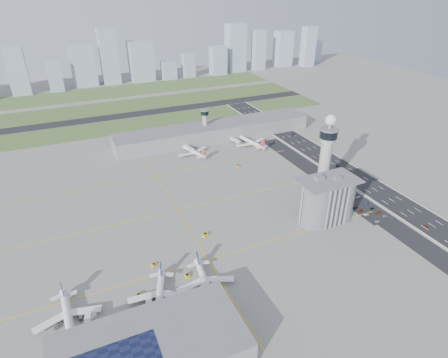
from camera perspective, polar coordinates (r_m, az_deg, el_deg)
name	(u,v)px	position (r m, az deg, el deg)	size (l,w,h in m)	color
ground	(244,219)	(266.82, 3.10, -6.10)	(1000.00, 1000.00, 0.00)	gray
grass_strip_0	(142,123)	(453.46, -12.36, 8.27)	(480.00, 50.00, 0.08)	#44602D
grass_strip_1	(129,106)	(523.63, -14.27, 10.75)	(480.00, 60.00, 0.08)	#526C33
grass_strip_2	(118,91)	(599.76, -15.83, 12.75)	(480.00, 70.00, 0.08)	#4C6932
runway	(135,114)	(487.89, -13.37, 9.59)	(480.00, 22.00, 0.10)	black
highway	(369,186)	(328.81, 21.27, -1.04)	(28.00, 500.00, 0.10)	black
barrier_left	(356,189)	(319.44, 19.48, -1.47)	(0.60, 500.00, 1.20)	#9E9E99
barrier_right	(382,182)	(338.01, 22.99, -0.46)	(0.60, 500.00, 1.20)	#9E9E99
landside_road	(354,199)	(306.67, 19.16, -2.83)	(18.00, 260.00, 0.08)	black
parking_lot	(363,207)	(298.32, 20.38, -3.98)	(20.00, 44.00, 0.10)	black
taxiway_line_h_0	(208,260)	(231.89, -2.49, -12.23)	(260.00, 0.60, 0.01)	yellow
taxiway_line_h_1	(177,210)	(277.70, -7.15, -4.78)	(260.00, 0.60, 0.01)	yellow
taxiway_line_h_2	(156,176)	(328.12, -10.36, 0.50)	(260.00, 0.60, 0.01)	yellow
taxiway_line_v	(177,210)	(277.70, -7.15, -4.78)	(0.60, 260.00, 0.01)	yellow
control_tower	(326,152)	(291.66, 15.29, 3.92)	(14.00, 14.00, 64.50)	#ADAAA5
secondary_tower	(205,122)	(392.21, -2.92, 8.65)	(8.60, 8.60, 31.90)	#ADAAA5
admin_building	(326,200)	(268.63, 15.30, -3.05)	(42.00, 24.00, 33.50)	#B2B2B7
terminal_pier	(215,131)	(397.76, -1.42, 7.29)	(210.00, 32.00, 15.80)	gray
near_terminal	(150,350)	(183.61, -11.16, -24.23)	(84.00, 42.00, 13.00)	gray
airplane_near_a	(67,315)	(209.24, -22.83, -18.52)	(38.85, 33.03, 10.88)	white
airplane_near_b	(159,294)	(206.28, -9.87, -16.92)	(39.91, 33.92, 11.17)	white
airplane_near_c	(206,280)	(211.19, -2.79, -15.17)	(38.94, 33.09, 10.90)	white
airplane_far_a	(192,149)	(362.55, -4.85, 4.61)	(38.79, 32.97, 10.86)	white
airplane_far_b	(251,139)	(382.83, 4.07, 6.04)	(42.10, 35.78, 11.79)	white
jet_bridge_near_0	(87,338)	(199.50, -20.14, -21.85)	(14.00, 3.00, 5.70)	silver
jet_bridge_near_1	(150,317)	(200.27, -11.15, -19.98)	(14.00, 3.00, 5.70)	silver
jet_bridge_near_2	(207,299)	(205.46, -2.64, -17.73)	(14.00, 3.00, 5.70)	silver
jet_bridge_far_0	(186,147)	(373.56, -5.85, 4.87)	(14.00, 3.00, 5.70)	silver
jet_bridge_far_1	(231,139)	(390.58, 1.14, 6.09)	(14.00, 3.00, 5.70)	silver
tug_0	(139,295)	(214.20, -12.88, -16.91)	(2.48, 3.60, 2.09)	gold
tug_1	(187,275)	(221.31, -5.65, -14.42)	(2.26, 3.28, 1.91)	yellow
tug_2	(154,265)	(231.15, -10.67, -12.69)	(1.97, 2.87, 1.67)	yellow
tug_3	(205,234)	(250.24, -2.88, -8.44)	(2.48, 3.61, 2.10)	#DBBA00
tug_4	(238,165)	(338.87, 2.10, 2.07)	(2.04, 2.96, 1.72)	orange
tug_5	(244,145)	(380.39, 3.00, 5.13)	(2.42, 3.52, 2.05)	#F4AC00
car_lot_0	(377,221)	(284.11, 22.31, -5.96)	(1.51, 3.76, 1.28)	silver
car_lot_1	(366,215)	(288.79, 20.88, -5.08)	(1.30, 3.73, 1.23)	#9DA9B1
car_lot_2	(360,210)	(292.35, 20.07, -4.49)	(2.04, 4.43, 1.23)	maroon
car_lot_3	(356,207)	(294.76, 19.44, -4.09)	(1.69, 4.15, 1.20)	black
car_lot_4	(348,200)	(301.95, 18.40, -3.07)	(1.55, 3.85, 1.31)	navy
car_lot_5	(342,197)	(304.43, 17.49, -2.66)	(1.29, 3.70, 1.22)	silver
car_lot_6	(385,216)	(292.27, 23.38, -5.19)	(2.05, 4.44, 1.23)	gray
car_lot_7	(379,212)	(294.74, 22.49, -4.71)	(1.68, 4.13, 1.20)	maroon
car_lot_8	(372,208)	(297.82, 21.65, -4.17)	(1.39, 3.45, 1.17)	black
car_lot_9	(367,203)	(302.42, 20.91, -3.50)	(1.31, 3.77, 1.24)	navy
car_lot_10	(358,197)	(308.50, 19.77, -2.62)	(2.10, 4.56, 1.27)	#B0B0C2
car_lot_11	(353,194)	(311.43, 19.02, -2.17)	(1.84, 4.53, 1.31)	#989DA8
car_hw_0	(426,227)	(292.70, 28.46, -6.41)	(1.35, 3.35, 1.14)	maroon
car_hw_1	(337,166)	(354.33, 16.90, 1.96)	(1.18, 3.39, 1.12)	black
car_hw_2	(294,134)	(416.46, 10.56, 6.72)	(1.91, 4.14, 1.15)	navy
car_hw_4	(257,119)	(456.20, 5.00, 9.02)	(1.46, 3.62, 1.23)	#919399
skyline_bldg_5	(17,71)	(627.07, -28.98, 14.18)	(25.49, 20.39, 66.89)	#9EADC1
skyline_bldg_6	(55,76)	(625.70, -24.39, 14.11)	(20.04, 16.03, 45.20)	#9EADC1
skyline_bldg_7	(83,66)	(644.24, -20.68, 15.88)	(35.76, 28.61, 61.22)	#9EADC1
skyline_bldg_8	(109,57)	(641.01, -17.13, 17.38)	(26.33, 21.06, 83.39)	#9EADC1
skyline_bldg_9	(141,61)	(651.97, -12.53, 17.14)	(36.96, 29.57, 62.11)	#9EADC1
skyline_bldg_10	(169,71)	(657.29, -8.41, 16.04)	(23.01, 18.41, 27.75)	#9EADC1
skyline_bldg_11	(189,65)	(666.09, -5.43, 16.86)	(20.22, 16.18, 38.97)	#9EADC1
skyline_bldg_12	(218,61)	(682.50, -0.91, 17.59)	(26.14, 20.92, 46.89)	#9EADC1
skyline_bldg_13	(235,48)	(706.34, 1.76, 19.36)	(32.26, 25.81, 81.20)	#9EADC1
skyline_bldg_14	(259,50)	(721.16, 5.29, 18.95)	(21.59, 17.28, 68.75)	#9EADC1
skyline_bldg_15	(283,49)	(758.91, 8.99, 19.00)	(30.25, 24.20, 63.40)	#9EADC1
skyline_bldg_16	(308,47)	(766.26, 12.69, 19.08)	(23.04, 18.43, 71.56)	#9EADC1
skyline_bldg_17	(314,51)	(811.87, 13.61, 18.38)	(22.64, 18.11, 41.06)	#9EADC1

